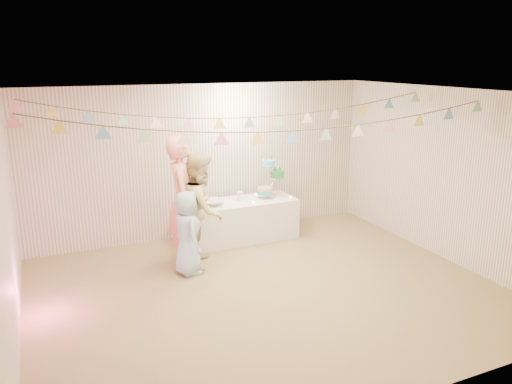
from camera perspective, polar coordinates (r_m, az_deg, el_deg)
name	(u,v)px	position (r m, az deg, el deg)	size (l,w,h in m)	color
floor	(267,291)	(6.80, 1.25, -11.22)	(6.00, 6.00, 0.00)	olive
ceiling	(268,93)	(6.10, 1.39, 11.22)	(6.00, 6.00, 0.00)	white
back_wall	(205,161)	(8.59, -5.89, 3.52)	(6.00, 6.00, 0.00)	silver
front_wall	(397,272)	(4.34, 15.84, -8.78)	(6.00, 6.00, 0.00)	silver
left_wall	(5,230)	(5.77, -26.76, -3.85)	(5.00, 5.00, 0.00)	silver
right_wall	(447,175)	(8.05, 20.99, 1.81)	(5.00, 5.00, 0.00)	silver
table	(243,220)	(8.52, -1.52, -3.18)	(1.81, 0.72, 0.68)	white
cake_stand	(271,173)	(8.58, 1.71, 2.14)	(0.60, 0.35, 0.67)	silver
cake_bottom	(264,189)	(8.53, 0.96, 0.32)	(0.31, 0.31, 0.15)	#26B2AC
cake_middle	(278,170)	(8.73, 2.51, 2.49)	(0.27, 0.27, 0.22)	#1D8533
cake_top_tier	(269,158)	(8.47, 1.45, 3.96)	(0.25, 0.25, 0.19)	#4DCEF3
platter	(213,200)	(8.17, -4.99, -0.97)	(0.38, 0.38, 0.02)	white
posy	(240,192)	(8.41, -1.89, 0.05)	(0.14, 0.14, 0.16)	white
person_adult_a	(183,201)	(7.40, -8.30, -1.05)	(0.71, 0.47, 1.95)	#F59680
person_adult_b	(201,209)	(7.39, -6.27, -1.97)	(0.83, 0.65, 1.71)	#C8BB7B
person_child	(187,233)	(7.16, -7.87, -4.63)	(0.60, 0.39, 1.22)	#9FC5E2
bunting_back	(234,106)	(7.13, -2.49, 9.76)	(5.60, 1.10, 0.40)	pink
bunting_front	(275,118)	(5.95, 2.21, 8.41)	(5.60, 0.90, 0.36)	#72A5E5
tealight_0	(200,208)	(8.02, -6.40, -1.81)	(0.04, 0.04, 0.03)	#FFD88C
tealight_1	(219,199)	(8.46, -4.20, -0.86)	(0.04, 0.04, 0.03)	#FFD88C
tealight_2	(253,202)	(8.26, -0.31, -1.20)	(0.04, 0.04, 0.03)	#FFD88C
tealight_3	(256,194)	(8.75, 0.02, -0.28)	(0.04, 0.04, 0.03)	#FFD88C
tealight_4	(291,197)	(8.60, 3.97, -0.58)	(0.04, 0.04, 0.03)	#FFD88C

